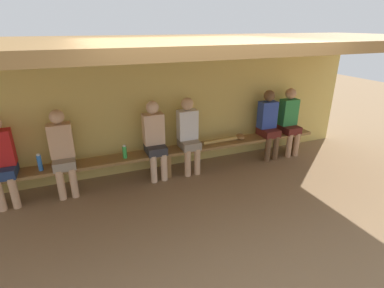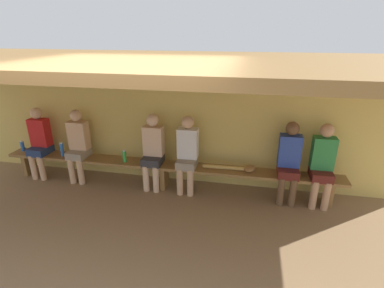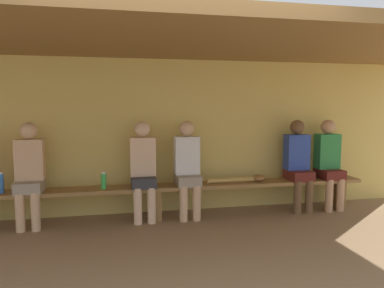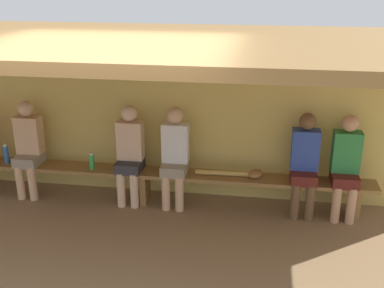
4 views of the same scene
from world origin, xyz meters
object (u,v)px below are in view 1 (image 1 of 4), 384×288
(player_in_white, at_px, (189,133))
(baseball_glove_dark_brown, at_px, (240,137))
(player_leftmost, at_px, (1,158))
(water_bottle_clear, at_px, (40,163))
(bench, at_px, (166,154))
(player_shirtless_tan, at_px, (62,150))
(water_bottle_blue, at_px, (125,152))
(baseball_bat, at_px, (223,140))
(player_with_sunglasses, at_px, (290,119))
(player_in_red, at_px, (155,137))
(player_rightmost, at_px, (268,122))

(player_in_white, bearing_deg, baseball_glove_dark_brown, 0.83)
(player_leftmost, height_order, water_bottle_clear, player_leftmost)
(bench, xyz_separation_m, player_shirtless_tan, (-1.62, 0.00, 0.34))
(bench, distance_m, water_bottle_blue, 0.73)
(player_leftmost, height_order, baseball_bat, player_leftmost)
(player_with_sunglasses, distance_m, water_bottle_blue, 3.29)
(bench, relative_size, player_in_red, 4.49)
(player_leftmost, relative_size, water_bottle_clear, 5.04)
(player_in_white, xyz_separation_m, baseball_glove_dark_brown, (1.06, 0.02, -0.22))
(water_bottle_blue, distance_m, baseball_bat, 1.80)
(bench, relative_size, baseball_bat, 7.52)
(player_in_white, distance_m, player_rightmost, 1.66)
(player_with_sunglasses, bearing_deg, bench, -179.93)
(player_rightmost, height_order, player_shirtless_tan, same)
(bench, xyz_separation_m, player_in_red, (-0.19, 0.00, 0.34))
(player_rightmost, bearing_deg, player_with_sunglasses, 0.00)
(player_leftmost, height_order, water_bottle_blue, player_leftmost)
(player_in_white, relative_size, player_leftmost, 1.00)
(water_bottle_blue, height_order, baseball_bat, water_bottle_blue)
(player_rightmost, height_order, water_bottle_clear, player_rightmost)
(player_in_red, bearing_deg, player_in_white, 0.00)
(player_shirtless_tan, distance_m, water_bottle_clear, 0.36)
(bench, xyz_separation_m, baseball_bat, (1.09, -0.00, 0.11))
(player_leftmost, relative_size, water_bottle_blue, 5.97)
(player_rightmost, relative_size, player_leftmost, 1.00)
(bench, height_order, water_bottle_blue, water_bottle_blue)
(bench, bearing_deg, baseball_bat, -0.00)
(bench, distance_m, baseball_bat, 1.10)
(player_shirtless_tan, bearing_deg, player_in_red, 0.00)
(bench, xyz_separation_m, player_leftmost, (-2.42, 0.00, 0.34))
(water_bottle_clear, bearing_deg, bench, 0.80)
(water_bottle_clear, height_order, baseball_bat, water_bottle_clear)
(bench, xyz_separation_m, player_rightmost, (2.07, 0.00, 0.34))
(player_leftmost, relative_size, baseball_glove_dark_brown, 5.56)
(player_in_white, height_order, player_with_sunglasses, same)
(player_in_white, height_order, water_bottle_blue, player_in_white)
(player_rightmost, relative_size, water_bottle_clear, 5.04)
(player_in_white, height_order, player_in_red, same)
(player_leftmost, distance_m, baseball_bat, 3.52)
(player_rightmost, bearing_deg, water_bottle_clear, -179.57)
(player_in_red, bearing_deg, player_leftmost, 180.00)
(player_leftmost, xyz_separation_m, player_with_sunglasses, (4.99, 0.00, 0.00))
(bench, xyz_separation_m, water_bottle_clear, (-1.95, -0.03, 0.20))
(player_leftmost, bearing_deg, player_in_white, 0.00)
(water_bottle_clear, bearing_deg, baseball_glove_dark_brown, 0.76)
(water_bottle_clear, xyz_separation_m, baseball_glove_dark_brown, (3.42, 0.05, -0.08))
(player_in_white, relative_size, baseball_bat, 1.67)
(player_rightmost, height_order, player_in_red, same)
(water_bottle_clear, distance_m, baseball_bat, 3.04)
(baseball_bat, bearing_deg, player_with_sunglasses, -1.73)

